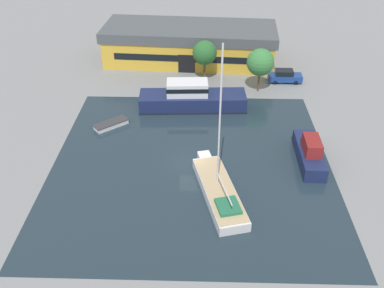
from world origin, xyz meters
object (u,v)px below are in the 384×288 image
at_px(sailboat_moored, 219,190).
at_px(small_dinghy, 111,124).
at_px(parked_car, 285,76).
at_px(quay_tree_near_building, 205,53).
at_px(warehouse_building, 190,43).
at_px(quay_tree_by_water, 260,62).
at_px(cabin_boat, 310,153).
at_px(motor_cruiser, 191,98).

relative_size(sailboat_moored, small_dinghy, 3.56).
xyz_separation_m(parked_car, small_dinghy, (-21.83, -12.47, -0.58)).
bearing_deg(quay_tree_near_building, sailboat_moored, -86.74).
bearing_deg(warehouse_building, quay_tree_by_water, -43.40).
distance_m(parked_car, cabin_boat, 18.73).
distance_m(quay_tree_by_water, parked_car, 5.81).
xyz_separation_m(quay_tree_by_water, motor_cruiser, (-8.72, -4.81, -2.77)).
xyz_separation_m(warehouse_building, parked_car, (13.36, -7.36, -1.80)).
distance_m(quay_tree_near_building, quay_tree_by_water, 7.95).
distance_m(parked_car, sailboat_moored, 26.17).
height_order(quay_tree_near_building, quay_tree_by_water, quay_tree_by_water).
xyz_separation_m(quay_tree_near_building, cabin_boat, (10.73, -19.33, -2.87)).
bearing_deg(quay_tree_near_building, cabin_boat, -60.96).
xyz_separation_m(quay_tree_near_building, motor_cruiser, (-1.57, -8.26, -2.62)).
bearing_deg(parked_car, small_dinghy, -59.35).
relative_size(quay_tree_near_building, parked_car, 1.21).
bearing_deg(sailboat_moored, small_dinghy, 121.44).
distance_m(warehouse_building, cabin_boat, 29.19).
relative_size(quay_tree_near_building, cabin_boat, 0.76).
bearing_deg(small_dinghy, warehouse_building, 117.40).
distance_m(quay_tree_near_building, small_dinghy, 17.29).
height_order(warehouse_building, sailboat_moored, sailboat_moored).
xyz_separation_m(parked_car, motor_cruiser, (-12.67, -7.65, 0.41)).
height_order(warehouse_building, quay_tree_by_water, quay_tree_by_water).
bearing_deg(quay_tree_by_water, motor_cruiser, -151.13).
bearing_deg(quay_tree_by_water, sailboat_moored, -104.97).
relative_size(motor_cruiser, small_dinghy, 3.30).
xyz_separation_m(warehouse_building, sailboat_moored, (3.68, -31.67, -2.06)).
bearing_deg(motor_cruiser, quay_tree_by_water, -63.86).
distance_m(quay_tree_by_water, small_dinghy, 20.65).
bearing_deg(warehouse_building, motor_cruiser, -83.46).
distance_m(quay_tree_near_building, parked_car, 11.52).
xyz_separation_m(parked_car, cabin_boat, (-0.37, -18.73, 0.16)).
relative_size(quay_tree_by_water, small_dinghy, 1.45).
relative_size(parked_car, cabin_boat, 0.63).
relative_size(quay_tree_near_building, small_dinghy, 1.38).
distance_m(warehouse_building, sailboat_moored, 31.95).
bearing_deg(cabin_boat, small_dinghy, 164.50).
bearing_deg(sailboat_moored, motor_cruiser, 85.89).
bearing_deg(parked_car, warehouse_building, -117.92).
bearing_deg(cabin_boat, sailboat_moored, -148.27).
relative_size(parked_car, sailboat_moored, 0.32).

